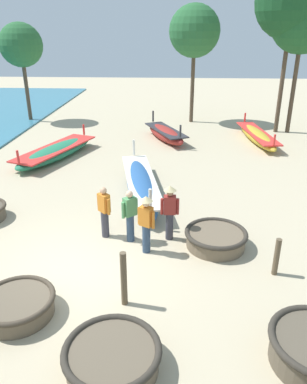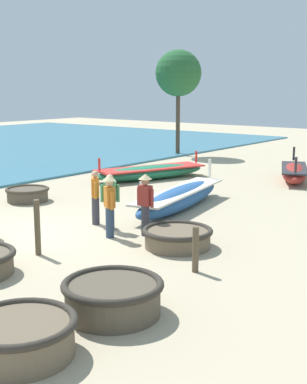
{
  "view_description": "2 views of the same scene",
  "coord_description": "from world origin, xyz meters",
  "px_view_note": "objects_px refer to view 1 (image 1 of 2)",
  "views": [
    {
      "loc": [
        2.4,
        -7.85,
        5.64
      ],
      "look_at": [
        1.84,
        2.52,
        1.08
      ],
      "focal_mm": 35.0,
      "sensor_mm": 36.0,
      "label": 1
    },
    {
      "loc": [
        11.05,
        -9.12,
        3.91
      ],
      "look_at": [
        2.03,
        2.38,
        1.03
      ],
      "focal_mm": 50.0,
      "sensor_mm": 36.0,
      "label": 2
    }
  ],
  "objects_px": {
    "tree_right_mid": "(21,45)",
    "coracle_center": "(112,357)",
    "fisherman_crouching": "(104,211)",
    "tree_rightmost": "(293,1)",
    "fisherman_standing_left": "(170,209)",
    "long_boat_white_hull": "(166,134)",
    "long_boat_blue_hull": "(56,152)",
    "coracle_tilted": "(216,238)",
    "long_boat_red_hull": "(141,185)",
    "mooring_post_mid_beach": "(277,257)",
    "fisherman_by_coracle": "(130,215)",
    "tree_center": "(195,31)",
    "tree_tall_back": "(303,21)",
    "mooring_post_inland": "(124,279)",
    "coracle_far_right": "(17,305)",
    "long_boat_ochre_hull": "(257,136)",
    "fisherman_with_hat": "(146,221)"
  },
  "relations": [
    {
      "from": "tree_rightmost",
      "to": "tree_tall_back",
      "type": "relative_size",
      "value": 1.16
    },
    {
      "from": "long_boat_red_hull",
      "to": "fisherman_crouching",
      "type": "distance_m",
      "value": 3.23
    },
    {
      "from": "fisherman_by_coracle",
      "to": "tree_tall_back",
      "type": "relative_size",
      "value": 0.2
    },
    {
      "from": "fisherman_standing_left",
      "to": "tree_rightmost",
      "type": "xyz_separation_m",
      "value": [
        6.09,
        12.61,
        5.94
      ]
    },
    {
      "from": "coracle_tilted",
      "to": "tree_center",
      "type": "relative_size",
      "value": 0.25
    },
    {
      "from": "long_boat_red_hull",
      "to": "fisherman_by_coracle",
      "type": "xyz_separation_m",
      "value": [
        -0.01,
        -3.3,
        0.46
      ]
    },
    {
      "from": "coracle_tilted",
      "to": "tree_center",
      "type": "distance_m",
      "value": 16.15
    },
    {
      "from": "fisherman_standing_left",
      "to": "tree_right_mid",
      "type": "relative_size",
      "value": 0.28
    },
    {
      "from": "tree_right_mid",
      "to": "long_boat_white_hull",
      "type": "bearing_deg",
      "value": -24.73
    },
    {
      "from": "coracle_tilted",
      "to": "long_boat_white_hull",
      "type": "xyz_separation_m",
      "value": [
        -1.68,
        10.79,
        0.1
      ]
    },
    {
      "from": "fisherman_standing_left",
      "to": "mooring_post_mid_beach",
      "type": "height_order",
      "value": "fisherman_standing_left"
    },
    {
      "from": "long_boat_red_hull",
      "to": "long_boat_white_hull",
      "type": "bearing_deg",
      "value": 84.36
    },
    {
      "from": "mooring_post_mid_beach",
      "to": "tree_rightmost",
      "type": "height_order",
      "value": "tree_rightmost"
    },
    {
      "from": "mooring_post_inland",
      "to": "long_boat_blue_hull",
      "type": "bearing_deg",
      "value": 114.34
    },
    {
      "from": "tree_tall_back",
      "to": "fisherman_standing_left",
      "type": "bearing_deg",
      "value": -118.28
    },
    {
      "from": "coracle_center",
      "to": "fisherman_crouching",
      "type": "xyz_separation_m",
      "value": [
        -0.93,
        4.65,
        0.56
      ]
    },
    {
      "from": "coracle_far_right",
      "to": "long_boat_white_hull",
      "type": "distance_m",
      "value": 14.07
    },
    {
      "from": "long_boat_ochre_hull",
      "to": "tree_tall_back",
      "type": "bearing_deg",
      "value": 43.65
    },
    {
      "from": "fisherman_crouching",
      "to": "long_boat_red_hull",
      "type": "bearing_deg",
      "value": 75.94
    },
    {
      "from": "tree_rightmost",
      "to": "tree_right_mid",
      "type": "xyz_separation_m",
      "value": [
        -15.48,
        1.99,
        -2.25
      ]
    },
    {
      "from": "tree_rightmost",
      "to": "long_boat_white_hull",
      "type": "bearing_deg",
      "value": -161.46
    },
    {
      "from": "coracle_center",
      "to": "coracle_tilted",
      "type": "bearing_deg",
      "value": 62.27
    },
    {
      "from": "coracle_far_right",
      "to": "fisherman_with_hat",
      "type": "bearing_deg",
      "value": 45.62
    },
    {
      "from": "long_boat_blue_hull",
      "to": "tree_tall_back",
      "type": "height_order",
      "value": "tree_tall_back"
    },
    {
      "from": "long_boat_blue_hull",
      "to": "fisherman_by_coracle",
      "type": "distance_m",
      "value": 8.44
    },
    {
      "from": "long_boat_white_hull",
      "to": "mooring_post_inland",
      "type": "xyz_separation_m",
      "value": [
        -0.57,
        -13.32,
        0.3
      ]
    },
    {
      "from": "mooring_post_mid_beach",
      "to": "tree_right_mid",
      "type": "relative_size",
      "value": 0.17
    },
    {
      "from": "tree_center",
      "to": "tree_tall_back",
      "type": "height_order",
      "value": "tree_tall_back"
    },
    {
      "from": "long_boat_blue_hull",
      "to": "fisherman_with_hat",
      "type": "bearing_deg",
      "value": -58.23
    },
    {
      "from": "long_boat_red_hull",
      "to": "long_boat_white_hull",
      "type": "height_order",
      "value": "long_boat_red_hull"
    },
    {
      "from": "tree_right_mid",
      "to": "coracle_center",
      "type": "bearing_deg",
      "value": -66.26
    },
    {
      "from": "coracle_far_right",
      "to": "fisherman_by_coracle",
      "type": "height_order",
      "value": "fisherman_by_coracle"
    },
    {
      "from": "fisherman_crouching",
      "to": "mooring_post_inland",
      "type": "height_order",
      "value": "fisherman_crouching"
    },
    {
      "from": "long_boat_white_hull",
      "to": "fisherman_crouching",
      "type": "distance_m",
      "value": 10.53
    },
    {
      "from": "coracle_tilted",
      "to": "fisherman_by_coracle",
      "type": "height_order",
      "value": "fisherman_by_coracle"
    },
    {
      "from": "tree_right_mid",
      "to": "fisherman_by_coracle",
      "type": "bearing_deg",
      "value": -60.72
    },
    {
      "from": "coracle_center",
      "to": "long_boat_red_hull",
      "type": "height_order",
      "value": "long_boat_red_hull"
    },
    {
      "from": "fisherman_crouching",
      "to": "tree_right_mid",
      "type": "height_order",
      "value": "tree_right_mid"
    },
    {
      "from": "coracle_tilted",
      "to": "long_boat_red_hull",
      "type": "relative_size",
      "value": 0.3
    },
    {
      "from": "coracle_center",
      "to": "tree_right_mid",
      "type": "relative_size",
      "value": 0.3
    },
    {
      "from": "long_boat_red_hull",
      "to": "long_boat_blue_hull",
      "type": "distance_m",
      "value": 5.86
    },
    {
      "from": "long_boat_white_hull",
      "to": "long_boat_blue_hull",
      "type": "relative_size",
      "value": 0.75
    },
    {
      "from": "mooring_post_mid_beach",
      "to": "long_boat_blue_hull",
      "type": "bearing_deg",
      "value": 133.14
    },
    {
      "from": "long_boat_red_hull",
      "to": "fisherman_with_hat",
      "type": "relative_size",
      "value": 3.49
    },
    {
      "from": "fisherman_crouching",
      "to": "tree_rightmost",
      "type": "height_order",
      "value": "tree_rightmost"
    },
    {
      "from": "coracle_center",
      "to": "mooring_post_mid_beach",
      "type": "distance_m",
      "value": 4.72
    },
    {
      "from": "long_boat_blue_hull",
      "to": "mooring_post_mid_beach",
      "type": "bearing_deg",
      "value": -46.86
    },
    {
      "from": "fisherman_with_hat",
      "to": "tree_center",
      "type": "distance_m",
      "value": 16.41
    },
    {
      "from": "long_boat_ochre_hull",
      "to": "coracle_center",
      "type": "bearing_deg",
      "value": -110.05
    },
    {
      "from": "coracle_tilted",
      "to": "fisherman_by_coracle",
      "type": "relative_size",
      "value": 1.12
    }
  ]
}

